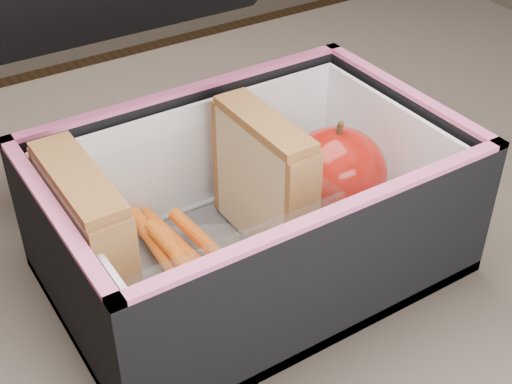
% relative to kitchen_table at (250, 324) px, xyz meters
% --- Properties ---
extents(kitchen_table, '(1.20, 0.80, 0.75)m').
position_rel_kitchen_table_xyz_m(kitchen_table, '(0.00, 0.00, 0.00)').
color(kitchen_table, '#52453D').
rests_on(kitchen_table, ground).
extents(lunch_bag, '(0.30, 0.34, 0.26)m').
position_rel_kitchen_table_xyz_m(lunch_bag, '(-0.01, -0.01, 0.16)').
color(lunch_bag, black).
rests_on(lunch_bag, kitchen_table).
extents(plastic_tub, '(0.19, 0.14, 0.08)m').
position_rel_kitchen_table_xyz_m(plastic_tub, '(-0.06, -0.01, 0.14)').
color(plastic_tub, white).
rests_on(plastic_tub, lunch_bag).
extents(sandwich_left, '(0.03, 0.10, 0.12)m').
position_rel_kitchen_table_xyz_m(sandwich_left, '(-0.14, -0.01, 0.16)').
color(sandwich_left, tan).
rests_on(sandwich_left, plastic_tub).
extents(sandwich_right, '(0.03, 0.10, 0.11)m').
position_rel_kitchen_table_xyz_m(sandwich_right, '(0.01, -0.01, 0.16)').
color(sandwich_right, tan).
rests_on(sandwich_right, plastic_tub).
extents(carrot_sticks, '(0.05, 0.15, 0.03)m').
position_rel_kitchen_table_xyz_m(carrot_sticks, '(-0.07, -0.01, 0.12)').
color(carrot_sticks, '#DF5B08').
rests_on(carrot_sticks, plastic_tub).
extents(paper_napkin, '(0.09, 0.09, 0.01)m').
position_rel_kitchen_table_xyz_m(paper_napkin, '(0.07, -0.01, 0.11)').
color(paper_napkin, white).
rests_on(paper_napkin, lunch_bag).
extents(red_apple, '(0.09, 0.09, 0.09)m').
position_rel_kitchen_table_xyz_m(red_apple, '(0.07, -0.02, 0.15)').
color(red_apple, '#970D04').
rests_on(red_apple, paper_napkin).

